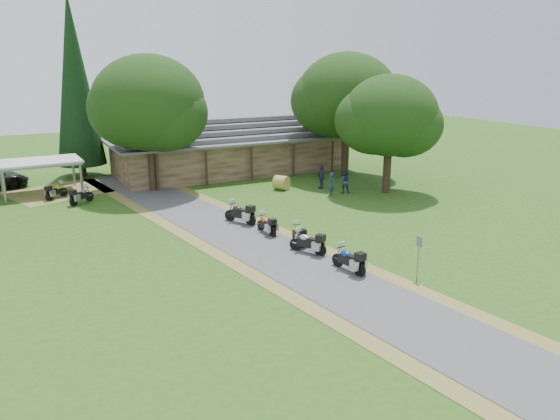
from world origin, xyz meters
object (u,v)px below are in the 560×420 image
motorcycle_row_e (240,212)px  motorcycle_row_a (349,258)px  motorcycle_carport_a (56,190)px  lodge (231,145)px  motorcycle_row_c (299,234)px  motorcycle_row_d (266,224)px  motorcycle_carport_b (81,195)px  hay_bale (281,183)px  carport (41,177)px  motorcycle_row_b (308,241)px

motorcycle_row_e → motorcycle_row_a: bearing=161.3°
motorcycle_carport_a → lodge: bearing=-27.3°
motorcycle_row_c → motorcycle_row_d: size_ratio=0.97×
motorcycle_carport_b → hay_bale: motorcycle_carport_b is taller
lodge → carport: (-16.05, -1.11, -1.18)m
motorcycle_row_b → hay_bale: 14.58m
motorcycle_row_a → motorcycle_row_d: motorcycle_row_a is taller
motorcycle_row_b → hay_bale: bearing=-50.7°
motorcycle_carport_a → motorcycle_carport_b: motorcycle_carport_b is taller
motorcycle_row_d → motorcycle_row_a: bearing=-176.0°
carport → motorcycle_row_a: (11.74, -24.03, -0.60)m
motorcycle_row_b → motorcycle_carport_a: size_ratio=1.08×
lodge → motorcycle_row_c: size_ratio=12.28×
motorcycle_row_e → motorcycle_carport_b: motorcycle_row_e is taller
motorcycle_row_a → motorcycle_carport_a: (-10.95, 21.74, -0.05)m
motorcycle_row_a → motorcycle_row_b: (-0.45, 3.12, -0.01)m
lodge → motorcycle_carport_a: size_ratio=11.85×
motorcycle_row_a → motorcycle_row_e: size_ratio=0.93×
motorcycle_row_b → motorcycle_carport_a: 21.38m
lodge → motorcycle_row_e: lodge is taller
lodge → motorcycle_row_b: size_ratio=11.02×
carport → motorcycle_row_e: carport is taller
motorcycle_row_c → motorcycle_carport_a: motorcycle_carport_a is taller
lodge → carport: 16.13m
motorcycle_row_b → motorcycle_row_c: motorcycle_row_b is taller
motorcycle_row_b → motorcycle_row_c: 1.58m
motorcycle_row_b → motorcycle_carport_b: size_ratio=1.01×
motorcycle_carport_a → motorcycle_row_e: bearing=-91.5°
motorcycle_carport_a → hay_bale: size_ratio=1.62×
lodge → motorcycle_row_b: 22.59m
motorcycle_row_a → motorcycle_row_d: bearing=-1.6°
lodge → motorcycle_row_a: size_ratio=10.89×
motorcycle_row_d → motorcycle_carport_b: (-8.61, 12.26, 0.04)m
motorcycle_row_c → carport: bearing=41.9°
motorcycle_row_d → motorcycle_row_b: bearing=-176.7°
motorcycle_row_b → motorcycle_row_c: bearing=-39.9°
lodge → motorcycle_row_c: 21.03m
carport → motorcycle_row_d: bearing=-59.5°
carport → motorcycle_carport_a: carport is taller
motorcycle_row_b → motorcycle_row_e: 6.71m
motorcycle_row_b → motorcycle_row_e: motorcycle_row_e is taller
lodge → motorcycle_row_e: bearing=-110.6°
motorcycle_row_c → motorcycle_carport_b: size_ratio=0.91×
carport → motorcycle_row_d: size_ratio=3.26×
motorcycle_row_d → hay_bale: motorcycle_row_d is taller
motorcycle_row_c → motorcycle_carport_a: bearing=43.4°
carport → motorcycle_row_c: size_ratio=3.37×
carport → motorcycle_row_c: (11.59, -19.35, -0.68)m
motorcycle_row_b → hay_bale: size_ratio=1.74×
motorcycle_row_d → motorcycle_carport_a: bearing=31.2°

